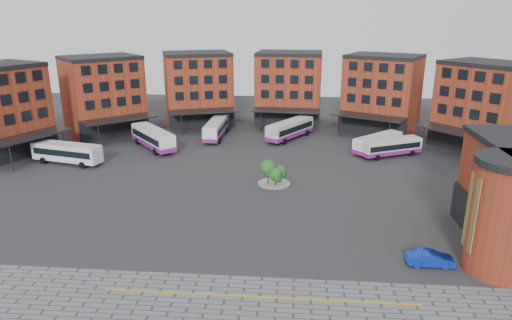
# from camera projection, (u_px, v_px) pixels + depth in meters

# --- Properties ---
(ground) EXTENTS (160.00, 160.00, 0.00)m
(ground) POSITION_uv_depth(u_px,v_px,m) (251.00, 222.00, 50.66)
(ground) COLOR #28282B
(ground) RESTS_ON ground
(yellow_line) EXTENTS (26.00, 0.15, 0.02)m
(yellow_line) POSITION_uv_depth(u_px,v_px,m) (259.00, 297.00, 37.23)
(yellow_line) COLOR gold
(yellow_line) RESTS_ON paving_zone
(main_building) EXTENTS (94.14, 42.48, 14.60)m
(main_building) POSITION_uv_depth(u_px,v_px,m) (245.00, 96.00, 85.07)
(main_building) COLOR #983521
(main_building) RESTS_ON ground
(tree_island) EXTENTS (4.40, 4.40, 3.56)m
(tree_island) POSITION_uv_depth(u_px,v_px,m) (273.00, 172.00, 60.88)
(tree_island) COLOR gray
(tree_island) RESTS_ON ground
(bus_a) EXTENTS (11.49, 5.11, 3.17)m
(bus_a) POSITION_uv_depth(u_px,v_px,m) (67.00, 152.00, 69.60)
(bus_a) COLOR white
(bus_a) RESTS_ON ground
(bus_b) EXTENTS (10.06, 11.15, 3.45)m
(bus_b) POSITION_uv_depth(u_px,v_px,m) (153.00, 138.00, 77.49)
(bus_b) COLOR white
(bus_b) RESTS_ON ground
(bus_c) EXTENTS (3.12, 11.56, 3.24)m
(bus_c) POSITION_uv_depth(u_px,v_px,m) (216.00, 129.00, 83.97)
(bus_c) COLOR white
(bus_c) RESTS_ON ground
(bus_d) EXTENTS (8.73, 11.50, 3.35)m
(bus_d) POSITION_uv_depth(u_px,v_px,m) (290.00, 129.00, 83.37)
(bus_d) COLOR silver
(bus_d) RESTS_ON ground
(bus_e) EXTENTS (9.10, 8.85, 2.91)m
(bus_e) POSITION_uv_depth(u_px,v_px,m) (378.00, 143.00, 75.53)
(bus_e) COLOR white
(bus_e) RESTS_ON ground
(bus_f) EXTENTS (10.38, 6.65, 2.92)m
(bus_f) POSITION_uv_depth(u_px,v_px,m) (391.00, 147.00, 73.22)
(bus_f) COLOR silver
(bus_f) RESTS_ON ground
(blue_car) EXTENTS (4.31, 1.52, 1.42)m
(blue_car) POSITION_uv_depth(u_px,v_px,m) (430.00, 258.00, 41.72)
(blue_car) COLOR #0D2CAB
(blue_car) RESTS_ON ground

